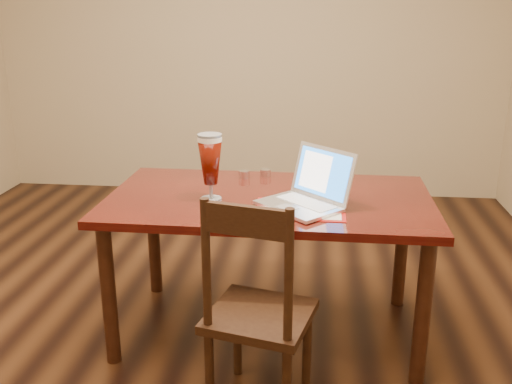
# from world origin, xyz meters

# --- Properties ---
(ground) EXTENTS (5.00, 5.00, 0.00)m
(ground) POSITION_xyz_m (0.00, 0.00, 0.00)
(ground) COLOR black
(ground) RESTS_ON ground
(dining_table) EXTENTS (1.60, 0.91, 1.07)m
(dining_table) POSITION_xyz_m (0.40, 0.08, 0.67)
(dining_table) COLOR #480F09
(dining_table) RESTS_ON ground
(dining_chair) EXTENTS (0.49, 0.47, 0.96)m
(dining_chair) POSITION_xyz_m (0.41, -0.53, 0.45)
(dining_chair) COLOR black
(dining_chair) RESTS_ON ground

